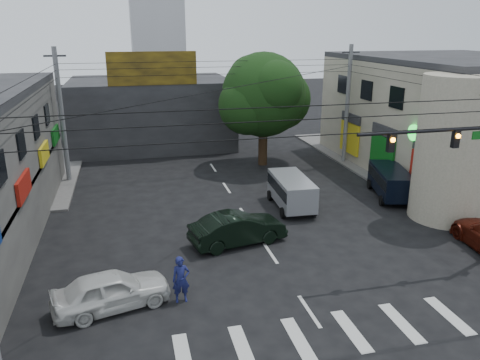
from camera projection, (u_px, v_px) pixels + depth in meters
name	position (u px, v px, depth m)	size (l,w,h in m)	color
ground	(284.00, 273.00, 20.58)	(160.00, 160.00, 0.00)	black
sidewalk_far_right	(411.00, 150.00, 41.26)	(16.00, 16.00, 0.15)	#514F4C
building_right	(455.00, 116.00, 35.43)	(14.00, 18.00, 8.00)	gray
corner_column	(453.00, 149.00, 25.53)	(4.00, 4.00, 8.00)	gray
building_far	(152.00, 112.00, 42.80)	(14.00, 10.00, 6.00)	#232326
billboard	(152.00, 68.00, 36.95)	(7.00, 0.30, 2.60)	olive
street_tree	(264.00, 95.00, 35.52)	(6.40, 6.40, 8.70)	black
traffic_gantry	(469.00, 162.00, 19.93)	(7.10, 0.35, 7.20)	black
utility_pole_far_left	(62.00, 117.00, 31.60)	(0.32, 0.32, 9.20)	#59595B
utility_pole_far_right	(347.00, 105.00, 36.33)	(0.32, 0.32, 9.20)	#59595B
dark_sedan	(238.00, 229.00, 23.24)	(5.07, 2.63, 1.59)	black
white_compact	(111.00, 290.00, 17.84)	(4.73, 2.81, 1.51)	silver
silver_minivan	(291.00, 193.00, 27.87)	(2.07, 4.49, 1.89)	gray
navy_van	(390.00, 183.00, 29.69)	(2.93, 4.93, 1.85)	black
traffic_officer	(181.00, 280.00, 18.20)	(0.71, 0.48, 1.90)	#161A4D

